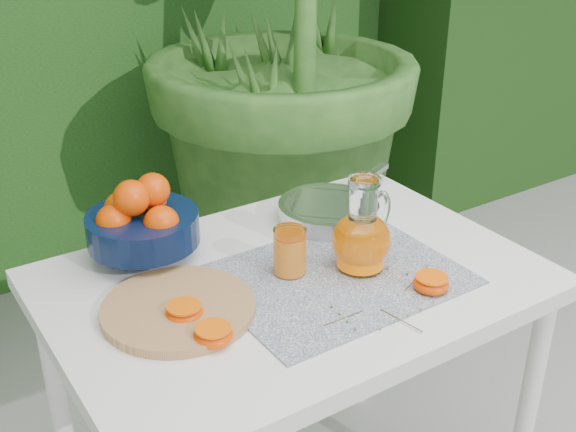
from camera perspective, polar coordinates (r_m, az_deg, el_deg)
potted_plant_right at (r=2.55m, az=-2.45°, el=15.78°), size 2.53×2.53×2.13m
white_table at (r=1.56m, az=0.41°, el=-7.28°), size 1.00×0.70×0.75m
placemat at (r=1.51m, az=3.79°, el=-4.79°), size 0.50×0.39×0.00m
cutting_board at (r=1.40m, az=-8.64°, el=-7.25°), size 0.39×0.39×0.02m
fruit_bowl at (r=1.57m, az=-11.51°, el=-0.42°), size 0.31×0.31×0.19m
juice_pitcher at (r=1.51m, az=5.88°, el=-1.67°), size 0.19×0.16×0.21m
juice_tumbler at (r=1.49m, az=0.14°, el=-2.89°), size 0.08×0.08×0.10m
saute_pan at (r=1.73m, az=3.28°, el=0.49°), size 0.44×0.32×0.05m
orange_halves at (r=1.37m, az=-0.57°, el=-7.40°), size 0.54×0.25×0.04m
thyme_sprigs at (r=1.42m, az=8.03°, el=-6.81°), size 0.32×0.21×0.01m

